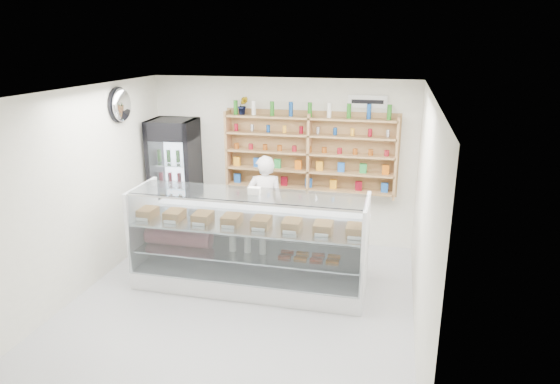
# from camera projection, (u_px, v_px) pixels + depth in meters

# --- Properties ---
(room) EXTENTS (5.00, 5.00, 5.00)m
(room) POSITION_uv_depth(u_px,v_px,m) (236.00, 207.00, 6.20)
(room) COLOR #B4B5BA
(room) RESTS_ON ground
(display_counter) EXTENTS (3.25, 0.97, 1.41)m
(display_counter) POSITION_uv_depth(u_px,v_px,m) (250.00, 262.00, 7.05)
(display_counter) COLOR white
(display_counter) RESTS_ON floor
(shop_worker) EXTENTS (0.68, 0.54, 1.64)m
(shop_worker) POSITION_uv_depth(u_px,v_px,m) (265.00, 205.00, 8.10)
(shop_worker) COLOR silver
(shop_worker) RESTS_ON floor
(drinks_cooler) EXTENTS (0.80, 0.78, 2.10)m
(drinks_cooler) POSITION_uv_depth(u_px,v_px,m) (176.00, 179.00, 8.68)
(drinks_cooler) COLOR black
(drinks_cooler) RESTS_ON floor
(wall_shelving) EXTENTS (2.84, 0.28, 1.33)m
(wall_shelving) POSITION_uv_depth(u_px,v_px,m) (309.00, 153.00, 8.21)
(wall_shelving) COLOR #A7704E
(wall_shelving) RESTS_ON back_wall
(potted_plant) EXTENTS (0.20, 0.18, 0.30)m
(potted_plant) POSITION_uv_depth(u_px,v_px,m) (243.00, 105.00, 8.23)
(potted_plant) COLOR #1E6626
(potted_plant) RESTS_ON wall_shelving
(security_mirror) EXTENTS (0.15, 0.50, 0.50)m
(security_mirror) POSITION_uv_depth(u_px,v_px,m) (122.00, 105.00, 7.48)
(security_mirror) COLOR silver
(security_mirror) RESTS_ON left_wall
(wall_sign) EXTENTS (0.62, 0.03, 0.20)m
(wall_sign) POSITION_uv_depth(u_px,v_px,m) (368.00, 102.00, 7.88)
(wall_sign) COLOR white
(wall_sign) RESTS_ON back_wall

